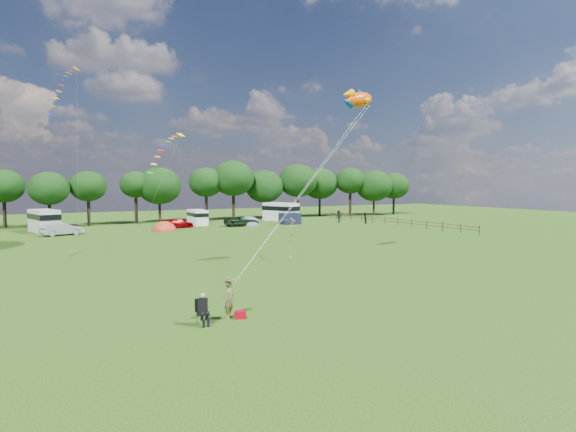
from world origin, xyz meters
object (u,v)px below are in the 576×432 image
car_b (62,229)px  car_c (179,224)px  fish_kite (357,100)px  walker_b (339,216)px  car_d (242,221)px  kite_flyer (230,299)px  campervan_c (197,217)px  tent_greyblue (249,225)px  walker_a (365,218)px  campervan_d (281,211)px  camp_chair (203,306)px  tent_orange (164,231)px  campervan_b (44,220)px

car_b → car_c: car_b is taller
fish_kite → walker_b: bearing=46.9°
car_d → kite_flyer: bearing=162.4°
car_c → car_d: car_d is taller
campervan_c → tent_greyblue: 8.09m
car_b → walker_a: 43.25m
car_b → campervan_d: 34.79m
tent_greyblue → camp_chair: 51.02m
campervan_d → car_d: bearing=101.7°
campervan_d → walker_a: size_ratio=3.98×
car_c → campervan_d: bearing=-88.5°
car_b → walker_a: bearing=-113.8°
car_c → walker_a: size_ratio=2.49×
tent_greyblue → camp_chair: size_ratio=2.81×
campervan_c → fish_kite: (1.10, -39.28, 11.86)m
car_d → tent_orange: (-11.99, -1.90, -0.71)m
tent_greyblue → walker_a: bearing=-18.0°
car_c → campervan_c: campervan_c is taller
car_d → car_b: bearing=99.3°
car_b → car_d: bearing=-105.3°
campervan_b → fish_kite: 45.52m
tent_orange → kite_flyer: (-7.34, -43.24, 0.89)m
camp_chair → fish_kite: (16.65, 11.32, 12.23)m
tent_greyblue → kite_flyer: size_ratio=2.24×
camp_chair → car_c: bearing=92.9°
camp_chair → fish_kite: size_ratio=0.40×
walker_b → fish_kite: bearing=54.0°
kite_flyer → fish_kite: 22.34m
car_b → walker_a: (43.09, -3.64, 0.06)m
campervan_c → fish_kite: size_ratio=1.31×
camp_chair → campervan_c: bearing=89.7°
car_c → car_b: bearing=88.5°
kite_flyer → camp_chair: kite_flyer is taller
car_d → campervan_c: 7.30m
tent_greyblue → kite_flyer: kite_flyer is taller
kite_flyer → fish_kite: size_ratio=0.50×
campervan_b → tent_orange: size_ratio=1.78×
campervan_c → campervan_d: bearing=-86.9°
kite_flyer → camp_chair: (-1.45, -0.39, -0.04)m
car_d → tent_orange: size_ratio=1.49×
car_b → car_c: 15.49m
tent_greyblue → walker_b: size_ratio=2.09×
kite_flyer → walker_a: (38.05, 39.94, -0.06)m
campervan_b → kite_flyer: campervan_b is taller
walker_b → camp_chair: bearing=46.0°
camp_chair → walker_b: size_ratio=0.75×
car_d → tent_greyblue: (1.30, 0.45, -0.71)m
car_d → campervan_d: bearing=-52.5°
campervan_d → kite_flyer: bearing=130.3°
tent_orange → camp_chair: size_ratio=2.48×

